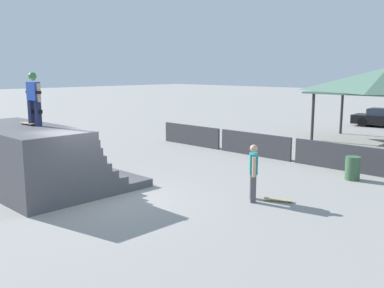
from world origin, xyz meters
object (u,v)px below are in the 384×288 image
skateboard_on_ground (277,200)px  skater_on_deck (34,95)px  skateboard_on_deck (29,123)px  bystander_walking (253,170)px  trash_bin (353,168)px

skateboard_on_ground → skater_on_deck: bearing=8.3°
skateboard_on_deck → skateboard_on_ground: (6.93, 4.35, -2.10)m
skateboard_on_deck → bystander_walking: (6.34, 3.92, -1.20)m
skater_on_deck → bystander_walking: 7.44m
skateboard_on_deck → bystander_walking: 7.55m
skateboard_on_deck → trash_bin: size_ratio=1.00×
trash_bin → bystander_walking: bearing=-103.5°
bystander_walking → trash_bin: (1.08, 4.54, -0.53)m
bystander_walking → skateboard_on_ground: bearing=-93.2°
trash_bin → skateboard_on_deck: bearing=-131.3°
skateboard_on_deck → bystander_walking: bearing=29.9°
skater_on_deck → bystander_walking: (6.00, 3.85, -2.14)m
skateboard_on_ground → trash_bin: (0.49, 4.10, 0.37)m
bystander_walking → skater_on_deck: bearing=83.4°
bystander_walking → skateboard_on_deck: bearing=82.5°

